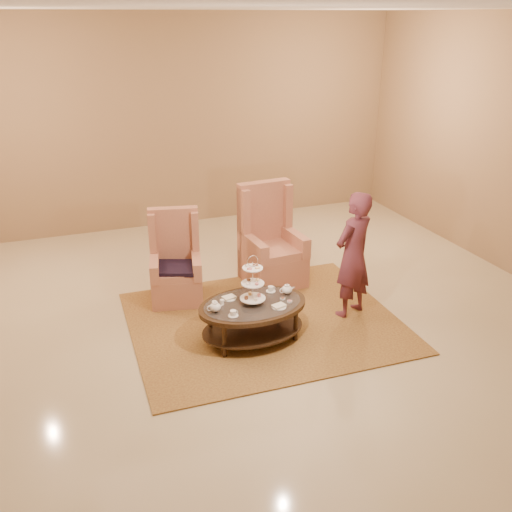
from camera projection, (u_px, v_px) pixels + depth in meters
name	position (u px, v px, depth m)	size (l,w,h in m)	color
ground	(253.00, 328.00, 6.76)	(8.00, 8.00, 0.00)	#BDB18D
ceiling	(253.00, 328.00, 6.76)	(8.00, 8.00, 0.02)	silver
wall_back	(171.00, 124.00, 9.53)	(8.00, 0.04, 3.50)	#977752
rug	(264.00, 322.00, 6.89)	(3.20, 2.69, 0.02)	olive
tea_table	(253.00, 310.00, 6.39)	(1.29, 0.93, 1.04)	black
armchair_left	(176.00, 270.00, 7.35)	(0.76, 0.77, 1.18)	#BB7558
armchair_right	(270.00, 250.00, 7.81)	(0.79, 0.82, 1.37)	#BB7558
person	(353.00, 255.00, 6.79)	(0.67, 0.57, 1.57)	#582531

